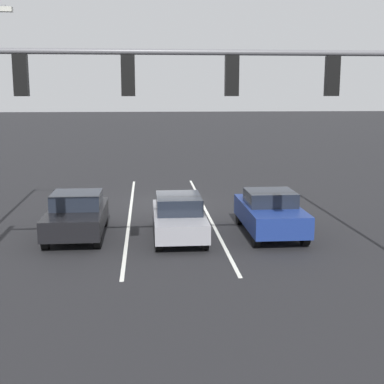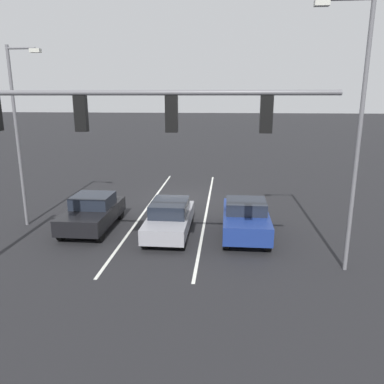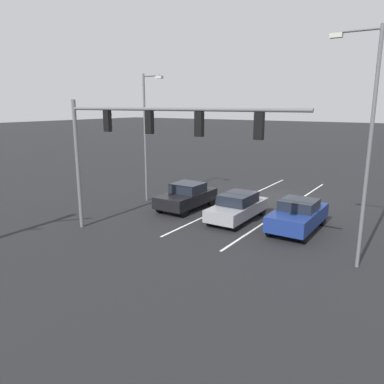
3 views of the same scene
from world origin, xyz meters
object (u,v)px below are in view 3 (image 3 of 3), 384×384
car_gray_midlane_front (238,207)px  traffic_signal_gantry (139,135)px  street_lamp_right_shoulder (147,131)px  car_black_rightlane_front (187,196)px  car_navy_leftlane_front (298,215)px  street_lamp_left_shoulder (366,137)px

car_gray_midlane_front → traffic_signal_gantry: traffic_signal_gantry is taller
street_lamp_right_shoulder → traffic_signal_gantry: bearing=127.6°
car_black_rightlane_front → traffic_signal_gantry: traffic_signal_gantry is taller
car_gray_midlane_front → street_lamp_right_shoulder: size_ratio=0.55×
car_navy_leftlane_front → street_lamp_left_shoulder: size_ratio=0.49×
car_black_rightlane_front → street_lamp_right_shoulder: size_ratio=0.52×
car_gray_midlane_front → car_navy_leftlane_front: bearing=-178.6°
traffic_signal_gantry → street_lamp_right_shoulder: bearing=-52.4°
traffic_signal_gantry → street_lamp_right_shoulder: (4.63, -6.01, -0.35)m
car_navy_leftlane_front → street_lamp_right_shoulder: street_lamp_right_shoulder is taller
car_black_rightlane_front → car_gray_midlane_front: size_ratio=0.95×
car_navy_leftlane_front → traffic_signal_gantry: 8.76m
car_black_rightlane_front → car_gray_midlane_front: bearing=174.2°
car_black_rightlane_front → car_navy_leftlane_front: (-6.89, 0.29, 0.02)m
traffic_signal_gantry → car_black_rightlane_front: bearing=-75.8°
car_navy_leftlane_front → street_lamp_right_shoulder: (10.06, -0.48, 3.75)m
street_lamp_right_shoulder → street_lamp_left_shoulder: (-13.22, 3.47, 0.46)m
car_gray_midlane_front → street_lamp_left_shoulder: 8.27m
car_black_rightlane_front → street_lamp_right_shoulder: bearing=-3.6°
car_black_rightlane_front → car_gray_midlane_front: 3.62m
traffic_signal_gantry → car_navy_leftlane_front: bearing=-134.5°
car_navy_leftlane_front → street_lamp_left_shoulder: 6.06m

